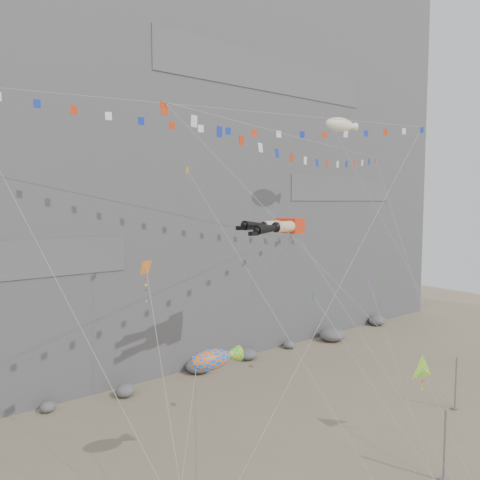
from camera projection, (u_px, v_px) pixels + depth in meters
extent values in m
plane|color=#85765B|center=(334.00, 445.00, 31.67)|extent=(120.00, 120.00, 0.00)
cube|color=slate|center=(128.00, 128.00, 54.85)|extent=(80.00, 28.00, 50.00)
cylinder|color=gray|center=(445.00, 446.00, 27.38)|extent=(0.12, 0.12, 4.35)
cylinder|color=gray|center=(456.00, 383.00, 36.83)|extent=(0.12, 0.12, 4.27)
cube|color=red|center=(290.00, 226.00, 37.00)|extent=(1.80, 2.20, 1.15)
cylinder|color=#E7B790|center=(283.00, 227.00, 35.35)|extent=(2.08, 1.24, 0.85)
sphere|color=black|center=(276.00, 227.00, 34.61)|extent=(0.78, 0.78, 0.78)
cone|color=black|center=(267.00, 229.00, 33.74)|extent=(2.42, 1.19, 0.79)
cube|color=black|center=(253.00, 234.00, 32.59)|extent=(0.80, 0.49, 0.28)
cylinder|color=#E7B790|center=(271.00, 226.00, 36.09)|extent=(2.08, 1.24, 0.85)
sphere|color=black|center=(264.00, 227.00, 35.35)|extent=(0.78, 0.78, 0.78)
cone|color=black|center=(254.00, 226.00, 34.46)|extent=(2.43, 1.19, 0.85)
cube|color=black|center=(241.00, 228.00, 33.29)|extent=(0.80, 0.49, 0.28)
cylinder|color=gray|center=(362.00, 338.00, 31.50)|extent=(0.03, 0.03, 20.82)
cylinder|color=gray|center=(226.00, 277.00, 29.03)|extent=(0.03, 0.03, 29.00)
cylinder|color=gray|center=(386.00, 280.00, 35.74)|extent=(0.03, 0.03, 24.07)
cube|color=gray|center=(452.00, 405.00, 37.73)|extent=(0.16, 0.16, 0.10)
cylinder|color=gray|center=(166.00, 398.00, 24.04)|extent=(0.03, 0.03, 14.76)
cylinder|color=gray|center=(193.00, 454.00, 23.38)|extent=(0.03, 0.03, 9.78)
cylinder|color=gray|center=(449.00, 430.00, 28.22)|extent=(0.03, 0.03, 8.05)
cylinder|color=gray|center=(404.00, 252.00, 41.59)|extent=(0.03, 0.03, 27.20)
cube|color=gray|center=(479.00, 402.00, 38.24)|extent=(0.16, 0.16, 0.10)
cylinder|color=gray|center=(274.00, 314.00, 29.40)|extent=(0.03, 0.03, 23.65)
cylinder|color=gray|center=(396.00, 363.00, 33.36)|extent=(0.03, 0.03, 16.57)
cylinder|color=gray|center=(375.00, 390.00, 28.13)|extent=(0.03, 0.03, 13.45)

